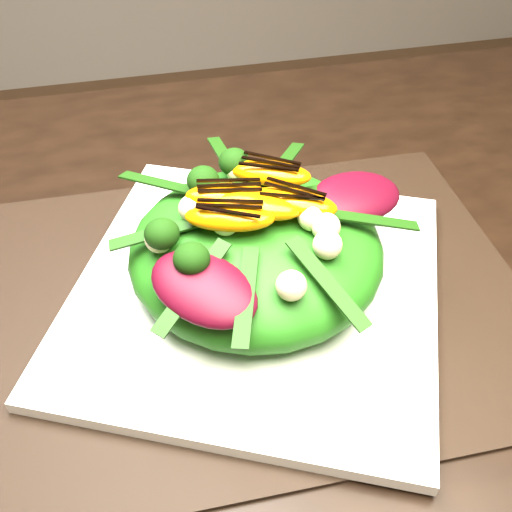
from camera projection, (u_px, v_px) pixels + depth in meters
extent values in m
cube|color=black|center=(256.00, 296.00, 0.50)|extent=(0.45, 0.35, 0.00)
cube|color=white|center=(256.00, 290.00, 0.49)|extent=(0.39, 0.39, 0.01)
cylinder|color=white|center=(256.00, 277.00, 0.48)|extent=(0.32, 0.32, 0.02)
ellipsoid|color=#266A13|center=(256.00, 250.00, 0.46)|extent=(0.23, 0.23, 0.07)
ellipsoid|color=#3F0613|center=(356.00, 196.00, 0.47)|extent=(0.09, 0.07, 0.02)
ellipsoid|color=orange|center=(221.00, 202.00, 0.44)|extent=(0.07, 0.05, 0.02)
sphere|color=#10360A|center=(173.00, 195.00, 0.44)|extent=(0.04, 0.04, 0.03)
sphere|color=beige|center=(312.00, 238.00, 0.41)|extent=(0.03, 0.03, 0.02)
cube|color=black|center=(221.00, 192.00, 0.43)|extent=(0.05, 0.02, 0.00)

